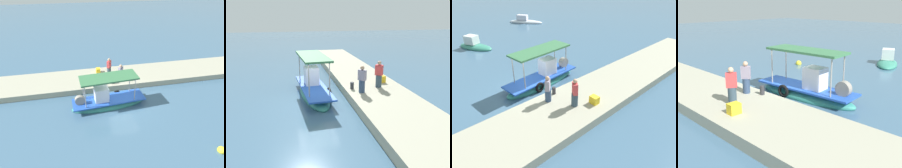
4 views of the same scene
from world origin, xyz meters
TOP-DOWN VIEW (x-y plane):
  - ground_plane at (0.00, 0.00)m, footprint 120.00×120.00m
  - dock_quay at (0.00, -3.90)m, footprint 36.00×3.99m
  - main_fishing_boat at (1.40, 0.09)m, footprint 6.32×2.06m
  - fisherman_near_bollard at (0.49, -4.19)m, footprint 0.55×0.57m
  - fisherman_by_crate at (-0.36, -2.76)m, footprint 0.54×0.53m
  - mooring_bollard at (0.44, -2.35)m, footprint 0.24×0.24m
  - cargo_crate at (1.53, -4.83)m, footprint 0.42×0.52m
  - marker_buoy at (-4.72, 6.05)m, footprint 0.50×0.50m

SIDE VIEW (x-z plane):
  - ground_plane at x=0.00m, z-range 0.00..0.00m
  - marker_buoy at x=-4.72m, z-range -0.15..0.35m
  - dock_quay at x=0.00m, z-range 0.00..0.55m
  - main_fishing_boat at x=1.40m, z-range -1.09..1.98m
  - mooring_bollard at x=0.44m, z-range 0.55..1.01m
  - cargo_crate at x=1.53m, z-range 0.55..1.03m
  - fisherman_by_crate at x=-0.36m, z-range 0.47..2.17m
  - fisherman_near_bollard at x=0.49m, z-range 0.47..2.25m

